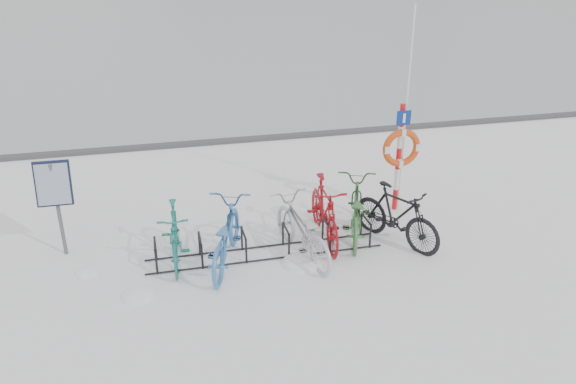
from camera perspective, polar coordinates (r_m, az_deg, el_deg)
ground at (r=9.60m, az=-2.32°, el=-6.28°), size 900.00×900.00×0.00m
quay_edge at (r=14.91m, az=-6.89°, el=5.12°), size 400.00×0.25×0.10m
bike_rack at (r=9.51m, az=-2.33°, el=-5.34°), size 4.00×0.48×0.46m
info_board at (r=9.78m, az=-22.66°, el=0.28°), size 0.56×0.23×1.68m
lifebuoy_station at (r=10.80m, az=11.41°, el=4.42°), size 0.75×0.22×3.88m
bike_0 at (r=9.36m, az=-11.45°, el=-4.11°), size 0.56×1.70×1.01m
bike_1 at (r=9.17m, az=-6.41°, el=-4.22°), size 1.30×2.12×1.05m
bike_2 at (r=9.32m, az=1.41°, el=-3.67°), size 1.07×2.03×1.01m
bike_3 at (r=9.82m, az=3.73°, el=-1.78°), size 0.66×1.94×1.15m
bike_4 at (r=10.05m, az=6.88°, el=-1.62°), size 1.33×2.10×1.04m
bike_5 at (r=9.89m, az=10.99°, el=-2.19°), size 1.33×1.83×1.09m
snow_drifts at (r=9.48m, az=-2.56°, el=-6.69°), size 6.31×1.97×0.24m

